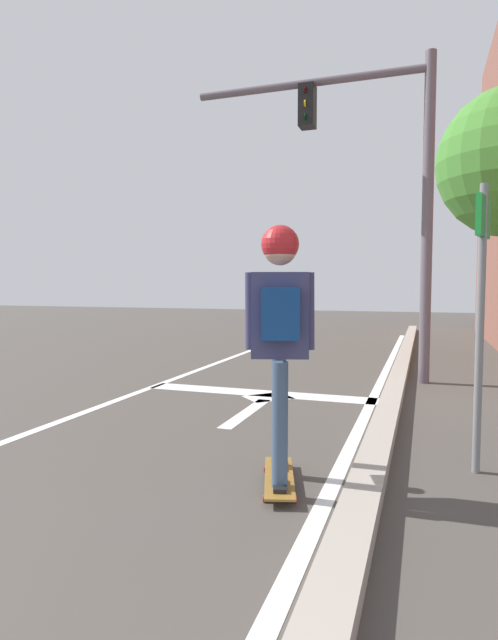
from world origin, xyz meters
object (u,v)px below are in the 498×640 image
Objects in this scene: skateboard at (279,478)px; skater at (280,316)px; street_sign_post at (481,286)px; traffic_signal_mast at (373,163)px.

skater is at bearing -73.33° from skateboard.
skater reaches higher than skateboard.
skateboard is 2.09m from street_sign_post.
skater is 1.59m from street_sign_post.
traffic_signal_mast reaches higher than street_sign_post.
traffic_signal_mast is 2.17× the size of street_sign_post.
traffic_signal_mast is (0.19, 4.50, 3.22)m from skateboard.
street_sign_post is (1.37, 0.77, 0.21)m from skater.
traffic_signal_mast is at bearing 87.57° from skateboard.
skater is 0.81× the size of street_sign_post.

